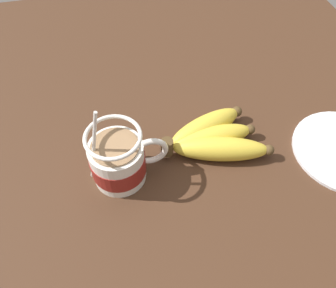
% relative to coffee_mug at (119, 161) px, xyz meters
% --- Properties ---
extents(table, '(1.16, 1.16, 0.03)m').
position_rel_coffee_mug_xyz_m(table, '(0.02, 0.02, -0.05)').
color(table, '#422819').
rests_on(table, ground).
extents(coffee_mug, '(0.12, 0.08, 0.15)m').
position_rel_coffee_mug_xyz_m(coffee_mug, '(0.00, 0.00, 0.00)').
color(coffee_mug, white).
rests_on(coffee_mug, table).
extents(banana_bunch, '(0.18, 0.13, 0.04)m').
position_rel_coffee_mug_xyz_m(banana_bunch, '(0.16, 0.02, -0.02)').
color(banana_bunch, '#4C381E').
rests_on(banana_bunch, table).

